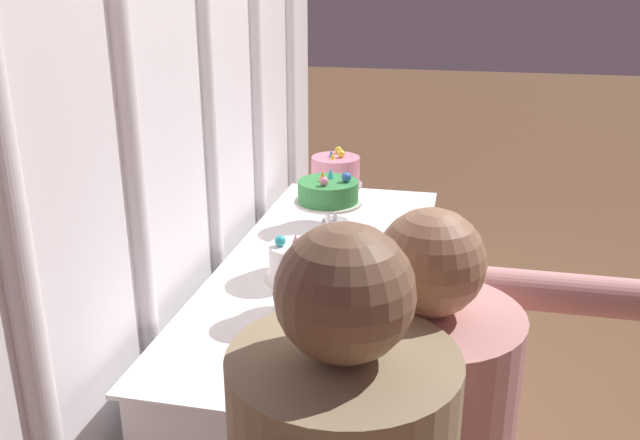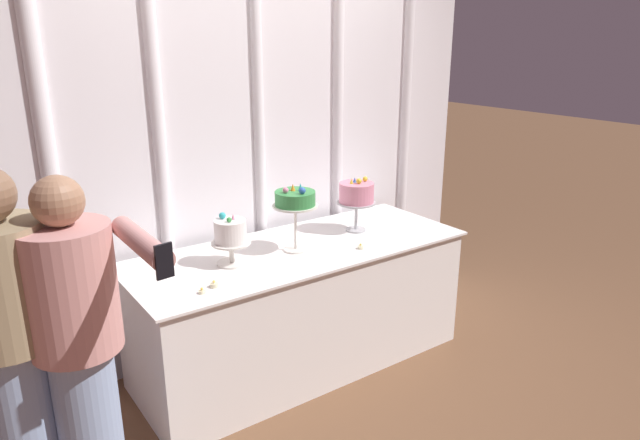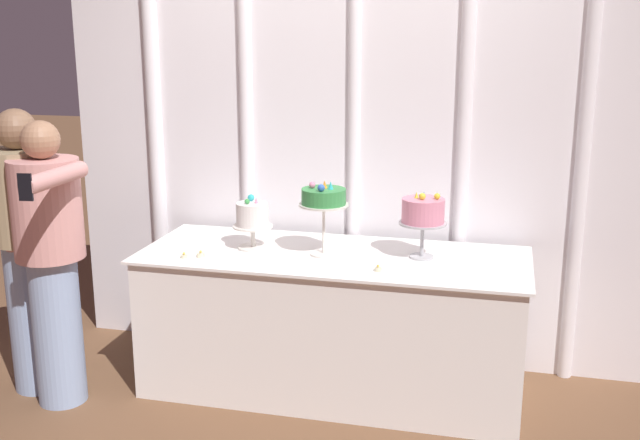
% 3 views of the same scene
% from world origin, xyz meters
% --- Properties ---
extents(ground_plane, '(24.00, 24.00, 0.00)m').
position_xyz_m(ground_plane, '(0.00, 0.00, 0.00)').
color(ground_plane, brown).
extents(draped_curtain, '(3.51, 0.16, 2.74)m').
position_xyz_m(draped_curtain, '(-0.02, 0.59, 1.42)').
color(draped_curtain, white).
rests_on(draped_curtain, ground_plane).
extents(cake_table, '(2.09, 0.81, 0.79)m').
position_xyz_m(cake_table, '(0.00, 0.10, 0.39)').
color(cake_table, white).
rests_on(cake_table, ground_plane).
extents(cake_display_leftmost, '(0.22, 0.22, 0.30)m').
position_xyz_m(cake_display_leftmost, '(-0.45, 0.10, 0.96)').
color(cake_display_leftmost, silver).
rests_on(cake_display_leftmost, cake_table).
extents(cake_display_center, '(0.27, 0.27, 0.41)m').
position_xyz_m(cake_display_center, '(-0.05, 0.07, 1.09)').
color(cake_display_center, silver).
rests_on(cake_display_center, cake_table).
extents(cake_display_rightmost, '(0.25, 0.25, 0.36)m').
position_xyz_m(cake_display_rightmost, '(0.47, 0.14, 1.03)').
color(cake_display_rightmost, '#B2B2B7').
rests_on(cake_display_rightmost, cake_table).
extents(tealight_far_left, '(0.04, 0.04, 0.03)m').
position_xyz_m(tealight_far_left, '(-0.75, -0.16, 0.80)').
color(tealight_far_left, beige).
rests_on(tealight_far_left, cake_table).
extents(tealight_near_left, '(0.04, 0.04, 0.04)m').
position_xyz_m(tealight_near_left, '(-0.67, -0.12, 0.80)').
color(tealight_near_left, beige).
rests_on(tealight_near_left, cake_table).
extents(tealight_near_right, '(0.04, 0.04, 0.03)m').
position_xyz_m(tealight_near_right, '(0.29, -0.13, 0.80)').
color(tealight_near_right, beige).
rests_on(tealight_near_right, cake_table).
extents(guest_girl_blue_dress, '(0.52, 0.66, 1.53)m').
position_xyz_m(guest_girl_blue_dress, '(-1.40, -0.40, 0.83)').
color(guest_girl_blue_dress, '#93ADD6').
rests_on(guest_girl_blue_dress, ground_plane).
extents(guest_man_pink_jacket, '(0.54, 0.40, 1.57)m').
position_xyz_m(guest_man_pink_jacket, '(-1.61, -0.28, 0.85)').
color(guest_man_pink_jacket, '#93ADD6').
rests_on(guest_man_pink_jacket, ground_plane).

